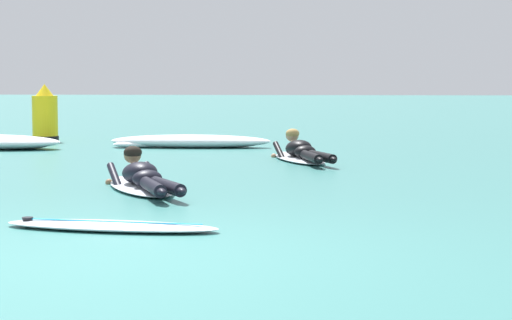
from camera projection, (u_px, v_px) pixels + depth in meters
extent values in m
plane|color=#387A75|center=(250.00, 151.00, 16.84)|extent=(120.00, 120.00, 0.00)
ellipsoid|color=silver|center=(141.00, 187.00, 10.88)|extent=(1.37, 2.01, 0.07)
ellipsoid|color=silver|center=(124.00, 179.00, 11.74)|extent=(0.28, 0.27, 0.06)
ellipsoid|color=black|center=(140.00, 173.00, 10.91)|extent=(0.63, 0.74, 0.34)
ellipsoid|color=black|center=(147.00, 179.00, 10.57)|extent=(0.43, 0.40, 0.20)
cylinder|color=black|center=(153.00, 187.00, 10.00)|extent=(0.45, 0.85, 0.14)
ellipsoid|color=black|center=(161.00, 192.00, 9.59)|extent=(0.18, 0.24, 0.08)
cylinder|color=black|center=(167.00, 186.00, 10.06)|extent=(0.54, 0.82, 0.14)
ellipsoid|color=black|center=(180.00, 191.00, 9.66)|extent=(0.18, 0.24, 0.08)
cylinder|color=black|center=(115.00, 177.00, 11.17)|extent=(0.32, 0.54, 0.33)
sphere|color=#8C6647|center=(109.00, 183.00, 11.52)|extent=(0.09, 0.09, 0.09)
cylinder|color=black|center=(151.00, 176.00, 11.30)|extent=(0.32, 0.54, 0.33)
sphere|color=#8C6647|center=(145.00, 182.00, 11.64)|extent=(0.09, 0.09, 0.09)
sphere|color=#8C6647|center=(132.00, 155.00, 11.25)|extent=(0.21, 0.21, 0.21)
ellipsoid|color=black|center=(133.00, 152.00, 11.22)|extent=(0.28, 0.27, 0.16)
ellipsoid|color=silver|center=(299.00, 159.00, 14.79)|extent=(1.18, 2.10, 0.07)
ellipsoid|color=silver|center=(283.00, 153.00, 15.72)|extent=(0.26, 0.25, 0.06)
ellipsoid|color=black|center=(299.00, 148.00, 14.82)|extent=(0.58, 0.72, 0.34)
ellipsoid|color=black|center=(305.00, 152.00, 14.46)|extent=(0.41, 0.37, 0.20)
cylinder|color=black|center=(311.00, 157.00, 13.87)|extent=(0.37, 0.90, 0.14)
ellipsoid|color=black|center=(319.00, 159.00, 13.43)|extent=(0.17, 0.24, 0.08)
cylinder|color=black|center=(322.00, 157.00, 13.91)|extent=(0.47, 0.88, 0.14)
ellipsoid|color=black|center=(333.00, 159.00, 13.48)|extent=(0.17, 0.24, 0.08)
cylinder|color=black|center=(279.00, 152.00, 15.11)|extent=(0.26, 0.54, 0.32)
sphere|color=tan|center=(274.00, 156.00, 15.47)|extent=(0.09, 0.09, 0.09)
cylinder|color=black|center=(306.00, 151.00, 15.20)|extent=(0.26, 0.54, 0.32)
sphere|color=tan|center=(300.00, 156.00, 15.54)|extent=(0.09, 0.09, 0.09)
sphere|color=tan|center=(292.00, 135.00, 15.17)|extent=(0.21, 0.21, 0.21)
ellipsoid|color=#AD894C|center=(293.00, 133.00, 15.14)|extent=(0.27, 0.26, 0.16)
ellipsoid|color=silver|center=(111.00, 226.00, 8.03)|extent=(1.95, 0.71, 0.07)
cube|color=#1E9EDB|center=(111.00, 221.00, 8.02)|extent=(1.61, 0.22, 0.01)
cone|color=black|center=(28.00, 226.00, 8.19)|extent=(0.11, 0.11, 0.16)
ellipsoid|color=white|center=(191.00, 141.00, 17.68)|extent=(3.06, 0.82, 0.24)
ellipsoid|color=white|center=(231.00, 143.00, 17.74)|extent=(1.11, 0.42, 0.17)
ellipsoid|color=white|center=(142.00, 144.00, 17.67)|extent=(1.16, 0.71, 0.13)
ellipsoid|color=white|center=(25.00, 144.00, 17.39)|extent=(1.19, 0.87, 0.19)
cylinder|color=yellow|center=(45.00, 119.00, 19.30)|extent=(0.52, 0.52, 0.95)
cone|color=yellow|center=(44.00, 90.00, 19.25)|extent=(0.37, 0.37, 0.24)
cylinder|color=black|center=(45.00, 139.00, 19.34)|extent=(0.55, 0.55, 0.12)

